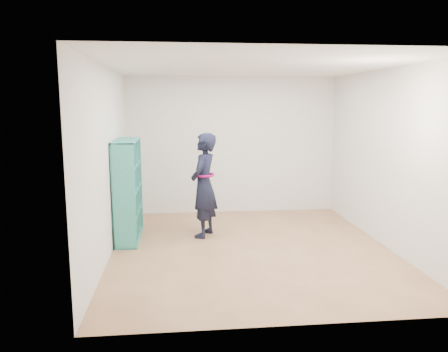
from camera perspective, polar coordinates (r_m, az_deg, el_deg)
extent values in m
plane|color=#8C603F|center=(6.47, 3.53, -9.46)|extent=(4.50, 4.50, 0.00)
plane|color=white|center=(6.14, 3.78, 14.14)|extent=(4.50, 4.50, 0.00)
cube|color=silver|center=(6.16, -15.01, 1.71)|extent=(0.02, 4.50, 2.60)
cube|color=silver|center=(6.80, 20.51, 2.13)|extent=(0.02, 4.50, 2.60)
cube|color=silver|center=(8.39, 1.07, 4.00)|extent=(4.00, 0.02, 2.60)
cube|color=silver|center=(4.00, 9.06, -2.14)|extent=(4.00, 0.02, 2.60)
cube|color=#298073|center=(6.37, -13.01, -2.75)|extent=(0.34, 0.02, 1.55)
cube|color=#298073|center=(7.48, -11.98, -0.92)|extent=(0.34, 0.02, 1.55)
cube|color=#298073|center=(7.11, -12.23, -7.81)|extent=(0.34, 1.16, 0.02)
cube|color=#298073|center=(6.82, -12.68, 4.54)|extent=(0.34, 1.16, 0.02)
cube|color=#298073|center=(6.95, -13.74, -1.78)|extent=(0.02, 1.16, 1.55)
cube|color=#298073|center=(6.75, -12.62, -2.06)|extent=(0.32, 0.02, 1.50)
cube|color=#298073|center=(7.11, -12.29, -1.47)|extent=(0.32, 0.02, 1.50)
cube|color=#298073|center=(7.01, -12.34, -4.77)|extent=(0.32, 1.12, 0.02)
cube|color=#298073|center=(6.93, -12.45, -1.76)|extent=(0.32, 1.12, 0.02)
cube|color=#298073|center=(6.87, -12.56, 1.32)|extent=(0.32, 1.12, 0.02)
cube|color=beige|center=(6.74, -12.42, -8.34)|extent=(0.21, 0.14, 0.05)
cube|color=black|center=(6.56, -12.54, -4.39)|extent=(0.17, 0.16, 0.28)
cube|color=maroon|center=(6.48, -12.64, -1.47)|extent=(0.17, 0.16, 0.21)
cube|color=silver|center=(6.49, -12.77, 1.19)|extent=(0.21, 0.14, 0.05)
cube|color=navy|center=(7.01, -12.09, -6.70)|extent=(0.17, 0.16, 0.27)
cube|color=brown|center=(6.92, -12.20, -3.70)|extent=(0.17, 0.16, 0.27)
cube|color=#BFB28C|center=(6.91, -12.31, -1.45)|extent=(0.21, 0.14, 0.05)
cube|color=#26594C|center=(6.79, -12.41, 2.29)|extent=(0.17, 0.16, 0.22)
cube|color=beige|center=(7.37, -11.79, -5.97)|extent=(0.17, 0.16, 0.25)
cube|color=black|center=(7.35, -11.90, -3.68)|extent=(0.21, 0.14, 0.08)
cube|color=maroon|center=(7.21, -11.98, -0.38)|extent=(0.17, 0.16, 0.20)
cube|color=silver|center=(7.16, -12.09, 2.72)|extent=(0.17, 0.16, 0.24)
imported|color=black|center=(6.87, -2.65, -1.23)|extent=(0.60, 0.71, 1.65)
torus|color=#9A0B5D|center=(6.84, -2.66, 0.15)|extent=(0.45, 0.45, 0.04)
cube|color=silver|center=(6.98, -3.46, -0.15)|extent=(0.03, 0.10, 0.13)
cube|color=black|center=(6.98, -3.46, -0.15)|extent=(0.03, 0.09, 0.13)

